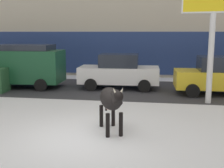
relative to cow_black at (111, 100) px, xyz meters
The scene contains 6 objects.
ground_plane 1.27m from the cow_black, 137.76° to the right, with size 120.00×120.00×0.00m, color white.
road_strip 6.81m from the cow_black, 95.04° to the left, with size 60.00×5.60×0.01m, color #333338.
cow_black is the anchor object (origin of this frame).
car_darkgreen_van 8.80m from the cow_black, 133.44° to the left, with size 4.67×2.27×2.32m.
car_white_sedan 6.96m from the cow_black, 95.97° to the left, with size 4.27×2.12×1.84m.
car_yellow_sedan 7.49m from the cow_black, 55.36° to the left, with size 4.27×2.12×1.84m.
Camera 1 is at (1.98, -7.82, 2.98)m, focal length 46.87 mm.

